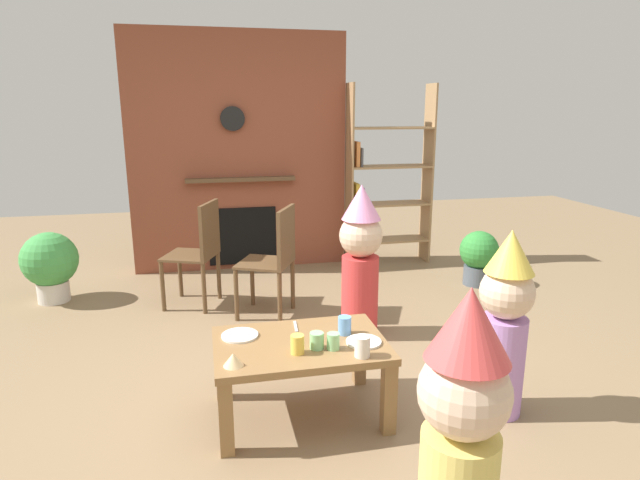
% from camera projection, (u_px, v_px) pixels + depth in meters
% --- Properties ---
extents(ground_plane, '(12.00, 12.00, 0.00)m').
position_uv_depth(ground_plane, '(310.00, 381.00, 3.31)').
color(ground_plane, '#846B4C').
extents(brick_fireplace_feature, '(2.20, 0.28, 2.40)m').
position_uv_depth(brick_fireplace_feature, '(239.00, 154.00, 5.43)').
color(brick_fireplace_feature, brown).
rests_on(brick_fireplace_feature, ground_plane).
extents(bookshelf, '(0.90, 0.28, 1.90)m').
position_uv_depth(bookshelf, '(383.00, 185.00, 5.64)').
color(bookshelf, '#9E7A51').
rests_on(bookshelf, ground_plane).
extents(coffee_table, '(0.92, 0.62, 0.43)m').
position_uv_depth(coffee_table, '(300.00, 355.00, 2.86)').
color(coffee_table, olive).
rests_on(coffee_table, ground_plane).
extents(paper_cup_near_left, '(0.08, 0.08, 0.11)m').
position_uv_depth(paper_cup_near_left, '(362.00, 346.00, 2.67)').
color(paper_cup_near_left, silver).
rests_on(paper_cup_near_left, coffee_table).
extents(paper_cup_near_right, '(0.07, 0.07, 0.09)m').
position_uv_depth(paper_cup_near_right, '(333.00, 341.00, 2.75)').
color(paper_cup_near_right, '#8CD18C').
rests_on(paper_cup_near_right, coffee_table).
extents(paper_cup_center, '(0.07, 0.07, 0.09)m').
position_uv_depth(paper_cup_center, '(317.00, 341.00, 2.76)').
color(paper_cup_center, '#8CD18C').
rests_on(paper_cup_center, coffee_table).
extents(paper_cup_far_left, '(0.07, 0.07, 0.10)m').
position_uv_depth(paper_cup_far_left, '(345.00, 325.00, 2.93)').
color(paper_cup_far_left, '#669EE0').
rests_on(paper_cup_far_left, coffee_table).
extents(paper_cup_far_right, '(0.07, 0.07, 0.10)m').
position_uv_depth(paper_cup_far_right, '(297.00, 344.00, 2.70)').
color(paper_cup_far_right, '#F2CC4C').
rests_on(paper_cup_far_right, coffee_table).
extents(paper_plate_front, '(0.19, 0.19, 0.01)m').
position_uv_depth(paper_plate_front, '(364.00, 342.00, 2.83)').
color(paper_plate_front, white).
rests_on(paper_plate_front, coffee_table).
extents(paper_plate_rear, '(0.20, 0.20, 0.01)m').
position_uv_depth(paper_plate_rear, '(240.00, 335.00, 2.91)').
color(paper_plate_rear, white).
rests_on(paper_plate_rear, coffee_table).
extents(birthday_cake_slice, '(0.10, 0.10, 0.07)m').
position_uv_depth(birthday_cake_slice, '(233.00, 360.00, 2.58)').
color(birthday_cake_slice, '#EAC68C').
rests_on(birthday_cake_slice, coffee_table).
extents(table_fork, '(0.03, 0.15, 0.01)m').
position_uv_depth(table_fork, '(296.00, 326.00, 3.04)').
color(table_fork, silver).
rests_on(table_fork, coffee_table).
extents(child_with_cone_hat, '(0.31, 0.31, 1.12)m').
position_uv_depth(child_with_cone_hat, '(461.00, 436.00, 1.77)').
color(child_with_cone_hat, '#E0CC66').
rests_on(child_with_cone_hat, ground_plane).
extents(child_in_pink, '(0.29, 0.29, 1.05)m').
position_uv_depth(child_in_pink, '(505.00, 319.00, 2.85)').
color(child_in_pink, '#B27FCC').
rests_on(child_in_pink, ground_plane).
extents(child_by_the_chairs, '(0.31, 0.31, 1.13)m').
position_uv_depth(child_by_the_chairs, '(360.00, 258.00, 3.85)').
color(child_by_the_chairs, '#D13838').
rests_on(child_by_the_chairs, ground_plane).
extents(dining_chair_left, '(0.52, 0.52, 0.90)m').
position_uv_depth(dining_chair_left, '(200.00, 248.00, 4.45)').
color(dining_chair_left, brown).
rests_on(dining_chair_left, ground_plane).
extents(dining_chair_middle, '(0.53, 0.53, 0.90)m').
position_uv_depth(dining_chair_middle, '(275.00, 255.00, 4.23)').
color(dining_chair_middle, brown).
rests_on(dining_chair_middle, ground_plane).
extents(potted_plant_tall, '(0.37, 0.37, 0.52)m').
position_uv_depth(potted_plant_tall, '(479.00, 255.00, 5.04)').
color(potted_plant_tall, '#4C5660').
rests_on(potted_plant_tall, ground_plane).
extents(potted_plant_short, '(0.47, 0.47, 0.62)m').
position_uv_depth(potted_plant_short, '(50.00, 263.00, 4.59)').
color(potted_plant_short, beige).
rests_on(potted_plant_short, ground_plane).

